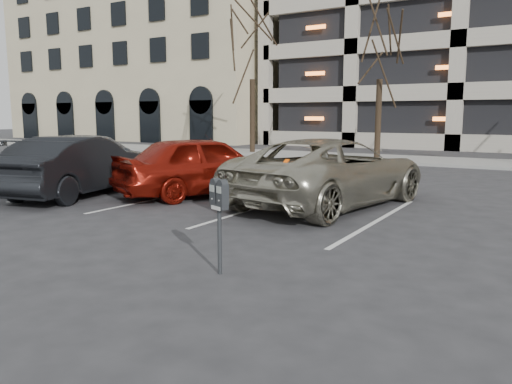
% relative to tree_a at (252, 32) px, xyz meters
% --- Properties ---
extents(ground, '(140.00, 140.00, 0.00)m').
position_rel_tree_a_xyz_m(ground, '(10.00, -16.00, -6.47)').
color(ground, '#28282B').
rests_on(ground, ground).
extents(sidewalk, '(80.00, 4.00, 0.12)m').
position_rel_tree_a_xyz_m(sidewalk, '(10.00, 0.00, -6.41)').
color(sidewalk, gray).
rests_on(sidewalk, ground).
extents(stall_lines, '(16.90, 5.20, 0.00)m').
position_rel_tree_a_xyz_m(stall_lines, '(8.60, -13.70, -6.47)').
color(stall_lines, silver).
rests_on(stall_lines, ground).
extents(office_building, '(26.00, 16.20, 15.00)m').
position_rel_tree_a_xyz_m(office_building, '(-18.00, 13.92, 1.02)').
color(office_building, tan).
rests_on(office_building, ground).
extents(tree_a, '(3.94, 3.94, 8.96)m').
position_rel_tree_a_xyz_m(tree_a, '(0.00, 0.00, 0.00)').
color(tree_a, black).
rests_on(tree_a, ground).
extents(tree_b, '(3.69, 3.69, 8.40)m').
position_rel_tree_a_xyz_m(tree_b, '(7.00, 0.00, -0.41)').
color(tree_b, black).
rests_on(tree_b, ground).
extents(parking_meter, '(0.34, 0.23, 1.25)m').
position_rel_tree_a_xyz_m(parking_meter, '(10.65, -18.14, -5.52)').
color(parking_meter, black).
rests_on(parking_meter, ground).
extents(suv_silver, '(3.55, 6.03, 1.58)m').
position_rel_tree_a_xyz_m(suv_silver, '(9.88, -12.56, -5.69)').
color(suv_silver, '#ACA792').
rests_on(suv_silver, ground).
extents(car_red, '(3.67, 5.03, 1.59)m').
position_rel_tree_a_xyz_m(car_red, '(6.44, -12.91, -5.68)').
color(car_red, maroon).
rests_on(car_red, ground).
extents(car_dark, '(2.67, 4.98, 1.56)m').
position_rel_tree_a_xyz_m(car_dark, '(3.64, -14.62, -5.69)').
color(car_dark, black).
rests_on(car_dark, ground).
extents(car_silver, '(3.17, 5.58, 1.52)m').
position_rel_tree_a_xyz_m(car_silver, '(2.10, -12.94, -5.71)').
color(car_silver, '#A2A6AA').
rests_on(car_silver, ground).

